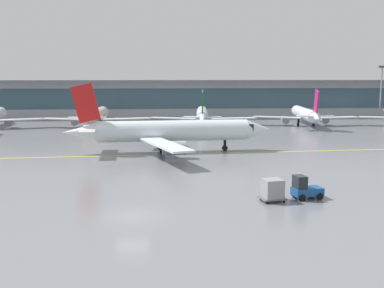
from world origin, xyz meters
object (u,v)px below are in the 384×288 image
(gate_airplane_4, at_px, (305,114))
(apron_light_mast_1, at_px, (381,90))
(cargo_dolly_lead, at_px, (273,189))
(gate_airplane_3, at_px, (202,115))
(baggage_tug, at_px, (305,189))
(gate_airplane_2, at_px, (96,116))
(taxiing_regional_jet, at_px, (171,131))

(gate_airplane_4, relative_size, apron_light_mast_1, 1.87)
(gate_airplane_4, height_order, cargo_dolly_lead, gate_airplane_4)
(gate_airplane_3, xyz_separation_m, cargo_dolly_lead, (0.84, -57.74, -1.38))
(apron_light_mast_1, bearing_deg, baggage_tug, -120.49)
(gate_airplane_2, distance_m, gate_airplane_3, 22.36)
(gate_airplane_2, height_order, baggage_tug, gate_airplane_2)
(gate_airplane_2, xyz_separation_m, apron_light_mast_1, (68.23, 13.91, 4.80))
(gate_airplane_3, distance_m, apron_light_mast_1, 48.24)
(gate_airplane_4, distance_m, taxiing_regional_jet, 44.14)
(gate_airplane_3, xyz_separation_m, baggage_tug, (3.88, -57.14, -1.54))
(gate_airplane_4, xyz_separation_m, apron_light_mast_1, (23.40, 13.47, 4.80))
(gate_airplane_4, xyz_separation_m, baggage_tug, (-18.58, -57.84, -1.54))
(gate_airplane_2, bearing_deg, gate_airplane_3, -88.58)
(gate_airplane_4, bearing_deg, cargo_dolly_lead, 165.34)
(gate_airplane_2, relative_size, baggage_tug, 8.68)
(cargo_dolly_lead, distance_m, apron_light_mast_1, 85.06)
(taxiing_regional_jet, xyz_separation_m, apron_light_mast_1, (53.20, 46.02, 4.30))
(apron_light_mast_1, bearing_deg, gate_airplane_3, -162.84)
(gate_airplane_3, height_order, cargo_dolly_lead, gate_airplane_3)
(cargo_dolly_lead, height_order, apron_light_mast_1, apron_light_mast_1)
(baggage_tug, xyz_separation_m, cargo_dolly_lead, (-3.04, -0.60, 0.16))
(gate_airplane_4, distance_m, baggage_tug, 60.77)
(gate_airplane_3, bearing_deg, baggage_tug, -171.20)
(cargo_dolly_lead, xyz_separation_m, apron_light_mast_1, (45.02, 71.90, 6.18))
(gate_airplane_3, distance_m, gate_airplane_4, 22.47)
(gate_airplane_4, height_order, baggage_tug, gate_airplane_4)
(taxiing_regional_jet, xyz_separation_m, cargo_dolly_lead, (8.18, -25.88, -1.88))
(baggage_tug, height_order, apron_light_mast_1, apron_light_mast_1)
(gate_airplane_2, distance_m, gate_airplane_4, 44.83)
(gate_airplane_4, height_order, apron_light_mast_1, apron_light_mast_1)
(baggage_tug, distance_m, cargo_dolly_lead, 3.10)
(gate_airplane_2, relative_size, taxiing_regional_jet, 0.83)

